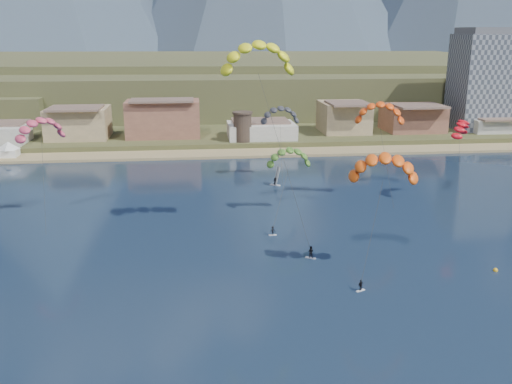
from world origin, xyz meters
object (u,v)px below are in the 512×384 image
(windsurfer, at_px, (276,179))
(buoy, at_px, (495,270))
(kitesurfer_orange, at_px, (384,163))
(watchtower, at_px, (243,126))
(kitesurfer_green, at_px, (289,155))
(kitesurfer_yellow, at_px, (258,53))
(apartment_tower, at_px, (486,80))

(windsurfer, bearing_deg, buoy, -63.72)
(kitesurfer_orange, xyz_separation_m, windsurfer, (-7.83, 47.42, -14.36))
(watchtower, distance_m, kitesurfer_green, 61.48)
(watchtower, bearing_deg, windsurfer, -84.89)
(watchtower, distance_m, kitesurfer_yellow, 75.60)
(kitesurfer_yellow, bearing_deg, kitesurfer_green, 57.14)
(watchtower, relative_size, kitesurfer_yellow, 0.26)
(watchtower, xyz_separation_m, kitesurfer_green, (3.35, -61.21, 4.60))
(apartment_tower, bearing_deg, buoy, -116.15)
(apartment_tower, distance_m, buoy, 118.87)
(apartment_tower, bearing_deg, kitesurfer_green, -135.54)
(buoy, bearing_deg, windsurfer, 116.28)
(kitesurfer_orange, distance_m, buoy, 22.86)
(apartment_tower, relative_size, buoy, 46.96)
(kitesurfer_green, bearing_deg, kitesurfer_orange, -73.75)
(watchtower, height_order, windsurfer, watchtower)
(kitesurfer_green, bearing_deg, windsurfer, 88.80)
(buoy, bearing_deg, kitesurfer_yellow, 148.27)
(apartment_tower, distance_m, kitesurfer_yellow, 120.38)
(apartment_tower, height_order, kitesurfer_orange, apartment_tower)
(kitesurfer_orange, distance_m, kitesurfer_green, 29.80)
(kitesurfer_orange, bearing_deg, watchtower, 97.38)
(kitesurfer_orange, xyz_separation_m, kitesurfer_green, (-8.23, 28.24, -4.72))
(apartment_tower, bearing_deg, watchtower, -170.07)
(kitesurfer_yellow, relative_size, kitesurfer_green, 2.08)
(buoy, bearing_deg, watchtower, 107.12)
(kitesurfer_orange, bearing_deg, windsurfer, 99.37)
(kitesurfer_green, height_order, buoy, kitesurfer_green)
(kitesurfer_yellow, xyz_separation_m, windsurfer, (7.30, 29.85, -28.16))
(kitesurfer_green, xyz_separation_m, windsurfer, (0.40, 19.18, -9.64))
(kitesurfer_orange, height_order, kitesurfer_green, kitesurfer_orange)
(kitesurfer_yellow, bearing_deg, windsurfer, 76.26)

